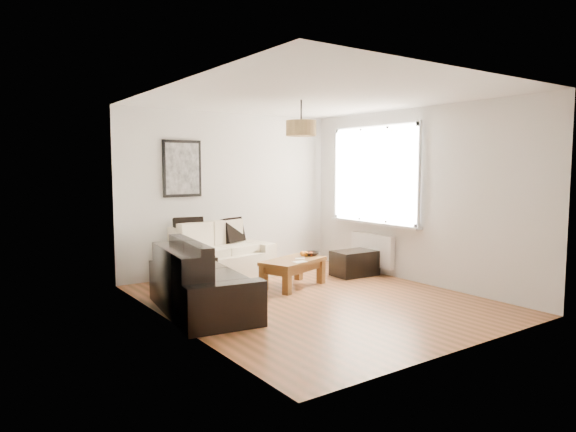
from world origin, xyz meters
TOP-DOWN VIEW (x-y plane):
  - floor at (0.00, 0.00)m, footprint 4.50×4.50m
  - ceiling at (0.00, 0.00)m, footprint 3.80×4.50m
  - wall_back at (0.00, 2.25)m, footprint 3.80×0.04m
  - wall_front at (0.00, -2.25)m, footprint 3.80×0.04m
  - wall_left at (-1.90, 0.00)m, footprint 0.04×4.50m
  - wall_right at (1.90, 0.00)m, footprint 0.04×4.50m
  - window_bay at (1.86, 0.80)m, footprint 0.14×1.90m
  - radiator at (1.82, 0.80)m, footprint 0.10×0.90m
  - poster at (-0.85, 2.22)m, footprint 0.62×0.04m
  - pendant_shade at (0.00, 0.30)m, footprint 0.40×0.40m
  - loveseat_cream at (-0.49, 1.78)m, footprint 1.79×1.19m
  - sofa_leather at (-1.43, 0.34)m, footprint 1.12×1.91m
  - coffee_table at (0.19, 0.75)m, footprint 1.10×0.82m
  - ottoman at (1.45, 0.82)m, footprint 0.72×0.48m
  - cushion_left at (-0.87, 1.98)m, footprint 0.46×0.23m
  - cushion_right at (-0.11, 1.98)m, footprint 0.41×0.25m
  - fruit_bowl at (0.59, 0.85)m, footprint 0.26×0.26m
  - orange_a at (0.50, 0.84)m, footprint 0.08×0.08m
  - orange_b at (0.55, 0.79)m, footprint 0.07×0.07m
  - orange_c at (0.45, 0.87)m, footprint 0.08×0.08m
  - papers at (0.15, 0.53)m, footprint 0.19×0.14m

SIDE VIEW (x-z plane):
  - floor at x=0.00m, z-range 0.00..0.00m
  - ottoman at x=1.45m, z-range 0.00..0.40m
  - coffee_table at x=0.19m, z-range 0.00..0.40m
  - radiator at x=1.82m, z-range 0.12..0.64m
  - sofa_leather at x=-1.43m, z-range 0.00..0.78m
  - papers at x=0.15m, z-range 0.40..0.41m
  - loveseat_cream at x=-0.49m, z-range 0.00..0.82m
  - fruit_bowl at x=0.59m, z-range 0.40..0.46m
  - orange_a at x=0.50m, z-range 0.40..0.48m
  - orange_b at x=0.55m, z-range 0.41..0.47m
  - orange_c at x=0.45m, z-range 0.40..0.48m
  - cushion_right at x=-0.11m, z-range 0.52..0.92m
  - cushion_left at x=-0.87m, z-range 0.52..0.97m
  - wall_back at x=0.00m, z-range 0.00..2.60m
  - wall_front at x=0.00m, z-range 0.00..2.60m
  - wall_left at x=-1.90m, z-range 0.00..2.60m
  - wall_right at x=1.90m, z-range 0.00..2.60m
  - window_bay at x=1.86m, z-range 0.80..2.40m
  - poster at x=-0.85m, z-range 1.26..2.13m
  - pendant_shade at x=0.00m, z-range 2.13..2.33m
  - ceiling at x=0.00m, z-range 2.60..2.60m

